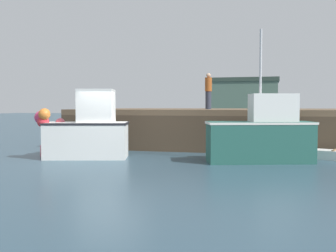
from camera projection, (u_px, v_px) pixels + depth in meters
ground at (113, 162)px, 14.22m from camera, size 120.00×160.00×0.10m
pier at (224, 114)px, 20.14m from camera, size 14.06×8.86×1.81m
fishing_boat_near_left at (87, 131)px, 14.97m from camera, size 3.39×2.24×2.59m
fishing_boat_near_right at (262, 135)px, 13.84m from camera, size 3.87×2.21×4.61m
rowboat at (335, 155)px, 14.55m from camera, size 1.95×1.36×0.38m
dockworker at (208, 91)px, 19.62m from camera, size 0.34×0.34×1.78m
warehouse at (244, 100)px, 50.85m from camera, size 8.60×5.67×5.43m
mooring_buoy_foreground at (47, 148)px, 15.58m from camera, size 0.50×0.50×0.68m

